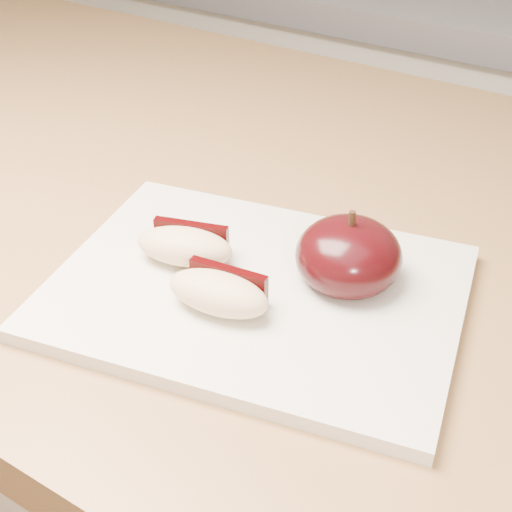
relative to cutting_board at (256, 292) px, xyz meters
The scene contains 4 objects.
cutting_board is the anchor object (origin of this frame).
apple_half 0.07m from the cutting_board, 40.61° to the left, with size 0.10×0.10×0.06m.
apple_wedge_a 0.06m from the cutting_board, behind, with size 0.08×0.05×0.03m.
apple_wedge_b 0.04m from the cutting_board, 103.52° to the right, with size 0.07×0.04×0.03m.
Camera 1 is at (0.12, 0.04, 1.21)m, focal length 50.00 mm.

